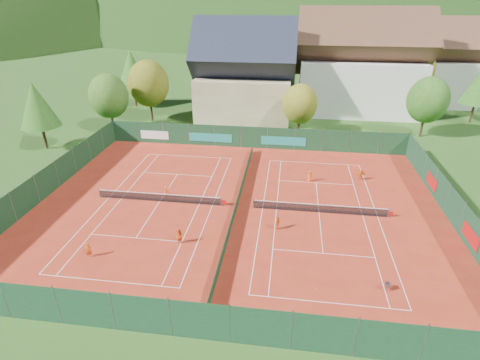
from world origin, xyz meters
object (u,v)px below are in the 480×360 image
object	(u,v)px
ball_hopper	(387,285)
player_right_near	(277,223)
hotel_block_b	(430,67)
player_left_mid	(179,237)
player_left_near	(88,250)
player_right_far_b	(361,175)
chalet	(245,78)
player_right_far_a	(310,176)
player_left_far	(167,192)
hotel_block_a	(359,69)

from	to	relation	value
ball_hopper	player_right_near	distance (m)	10.51
hotel_block_b	player_left_mid	size ratio (longest dim) A/B	11.93
player_left_near	player_right_far_b	distance (m)	29.22
chalet	player_left_near	xyz separation A→B (m)	(-7.67, -39.40, -5.95)
hotel_block_b	player_right_far_a	distance (m)	44.17
player_right_near	player_left_far	bearing A→B (deg)	96.26
player_left_far	player_right_far_a	xyz separation A→B (m)	(14.70, 5.86, -0.02)
chalet	hotel_block_b	xyz separation A→B (m)	(33.00, 14.00, -0.01)
chalet	ball_hopper	xyz separation A→B (m)	(15.21, -40.14, -6.07)
ball_hopper	player_left_mid	distance (m)	16.53
hotel_block_b	hotel_block_a	bearing A→B (deg)	-150.26
ball_hopper	player_right_near	world-z (taller)	player_right_near
player_left_near	player_right_far_a	size ratio (longest dim) A/B	0.98
chalet	player_right_far_b	world-z (taller)	chalet
hotel_block_a	ball_hopper	xyz separation A→B (m)	(-3.79, -46.14, -6.83)
player_right_far_a	player_right_far_b	size ratio (longest dim) A/B	1.05
ball_hopper	hotel_block_a	bearing A→B (deg)	85.30
player_right_far_b	player_right_far_a	bearing A→B (deg)	-1.75
hotel_block_b	player_left_near	bearing A→B (deg)	-127.30
hotel_block_b	ball_hopper	world-z (taller)	hotel_block_b
player_left_mid	hotel_block_a	bearing A→B (deg)	92.47
player_right_far_b	hotel_block_b	bearing A→B (deg)	-127.95
chalet	player_left_near	distance (m)	40.57
player_left_near	player_right_far_a	xyz separation A→B (m)	(17.93, 16.00, 0.01)
player_left_mid	player_right_near	distance (m)	8.71
player_right_near	player_right_far_b	bearing A→B (deg)	-12.37
chalet	player_right_far_b	distance (m)	28.06
hotel_block_a	player_right_far_a	xyz separation A→B (m)	(-8.75, -29.39, -6.70)
chalet	player_left_near	bearing A→B (deg)	-101.02
player_left_far	hotel_block_a	bearing A→B (deg)	-130.04
player_right_far_b	hotel_block_a	bearing A→B (deg)	-108.90
hotel_block_a	player_left_far	world-z (taller)	hotel_block_a
chalet	hotel_block_a	bearing A→B (deg)	17.53
player_right_near	player_right_far_b	distance (m)	14.27
hotel_block_b	player_right_near	xyz separation A→B (m)	(-25.89, -47.43, -5.93)
player_left_near	player_left_mid	size ratio (longest dim) A/B	0.93
hotel_block_b	player_right_far_a	bearing A→B (deg)	-121.31
hotel_block_a	player_left_far	bearing A→B (deg)	-123.63
ball_hopper	player_right_far_b	xyz separation A→B (m)	(0.79, 17.87, 0.10)
player_right_far_a	hotel_block_a	bearing A→B (deg)	-111.58
chalet	hotel_block_b	world-z (taller)	chalet
player_right_far_a	player_left_far	bearing A→B (deg)	16.73
player_left_far	player_left_mid	bearing A→B (deg)	108.65
hotel_block_b	player_right_near	size ratio (longest dim) A/B	12.45
hotel_block_a	player_right_near	bearing A→B (deg)	-106.77
player_left_near	player_left_far	distance (m)	10.64
player_left_far	ball_hopper	bearing A→B (deg)	144.61
ball_hopper	player_right_far_b	distance (m)	17.89
hotel_block_b	player_left_far	xyz separation A→B (m)	(-37.45, -43.25, -5.91)
player_right_far_a	player_right_far_b	world-z (taller)	player_right_far_a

